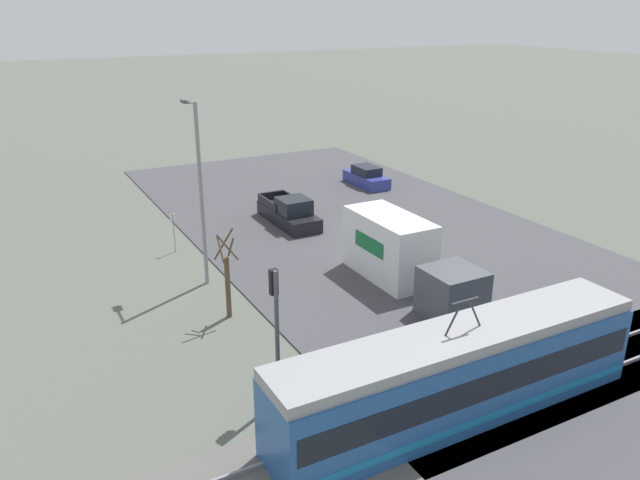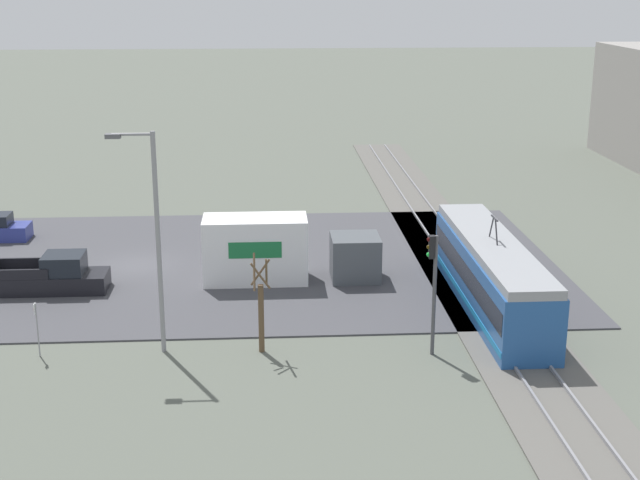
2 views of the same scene
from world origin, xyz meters
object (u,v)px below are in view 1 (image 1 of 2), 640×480
(traffic_light_pole, at_px, (276,318))
(no_parking_sign, at_px, (174,229))
(box_truck, at_px, (403,256))
(sedan_car_0, at_px, (366,177))
(pickup_truck, at_px, (289,213))
(light_rail_tram, at_px, (459,374))
(street_lamp_near_crossing, at_px, (199,184))
(street_tree, at_px, (227,279))

(traffic_light_pole, bearing_deg, no_parking_sign, -92.88)
(box_truck, xyz_separation_m, sedan_car_0, (-8.62, -17.15, -0.91))
(box_truck, distance_m, pickup_truck, 11.57)
(light_rail_tram, relative_size, sedan_car_0, 3.19)
(pickup_truck, xyz_separation_m, traffic_light_pole, (8.89, 17.60, 2.57))
(traffic_light_pole, distance_m, no_parking_sign, 16.47)
(light_rail_tram, bearing_deg, sedan_car_0, -116.15)
(traffic_light_pole, bearing_deg, street_lamp_near_crossing, -95.29)
(box_truck, relative_size, pickup_truck, 1.56)
(box_truck, relative_size, street_tree, 2.14)
(sedan_car_0, xyz_separation_m, traffic_light_pole, (18.45, 23.26, 2.64))
(street_tree, distance_m, no_parking_sign, 9.29)
(sedan_car_0, xyz_separation_m, no_parking_sign, (17.63, 6.92, 0.71))
(street_tree, bearing_deg, traffic_light_pole, 84.03)
(no_parking_sign, bearing_deg, sedan_car_0, -158.57)
(street_tree, relative_size, street_lamp_near_crossing, 0.45)
(traffic_light_pole, bearing_deg, sedan_car_0, -128.43)
(light_rail_tram, relative_size, traffic_light_pole, 2.73)
(pickup_truck, xyz_separation_m, no_parking_sign, (8.07, 1.27, 0.63))
(box_truck, bearing_deg, street_lamp_near_crossing, -31.05)
(light_rail_tram, relative_size, street_lamp_near_crossing, 1.51)
(box_truck, bearing_deg, street_tree, -6.04)
(traffic_light_pole, xyz_separation_m, street_tree, (-0.74, -7.07, -1.43))
(traffic_light_pole, relative_size, no_parking_sign, 2.21)
(sedan_car_0, distance_m, no_parking_sign, 18.96)
(street_lamp_near_crossing, height_order, no_parking_sign, street_lamp_near_crossing)
(pickup_truck, xyz_separation_m, street_lamp_near_crossing, (7.83, 6.21, 4.54))
(pickup_truck, bearing_deg, no_parking_sign, 8.91)
(sedan_car_0, relative_size, street_tree, 1.05)
(street_lamp_near_crossing, bearing_deg, sedan_car_0, -145.71)
(light_rail_tram, xyz_separation_m, traffic_light_pole, (5.16, -3.82, 1.68))
(pickup_truck, distance_m, street_lamp_near_crossing, 10.98)
(box_truck, bearing_deg, sedan_car_0, -116.68)
(light_rail_tram, xyz_separation_m, no_parking_sign, (4.34, -20.16, -0.25))
(pickup_truck, height_order, no_parking_sign, no_parking_sign)
(pickup_truck, distance_m, sedan_car_0, 11.11)
(pickup_truck, relative_size, street_tree, 1.37)
(box_truck, distance_m, street_lamp_near_crossing, 10.90)
(box_truck, distance_m, no_parking_sign, 13.64)
(light_rail_tram, height_order, box_truck, light_rail_tram)
(box_truck, relative_size, traffic_light_pole, 1.75)
(street_tree, relative_size, no_parking_sign, 1.81)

